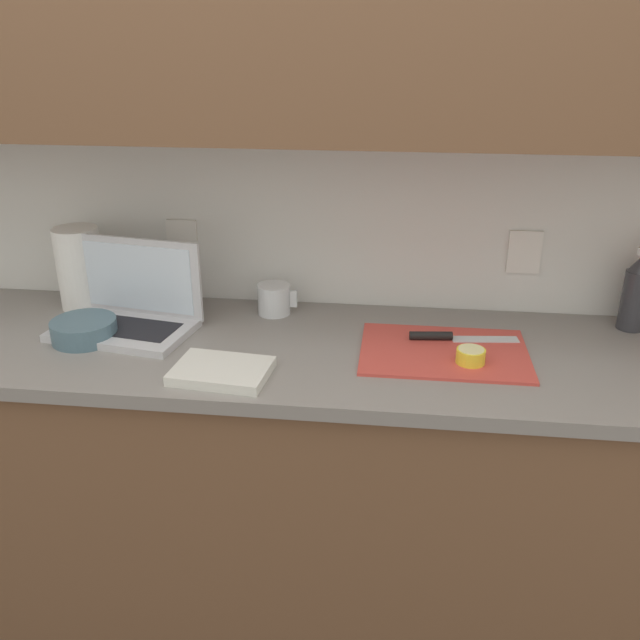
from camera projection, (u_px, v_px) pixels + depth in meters
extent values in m
plane|color=#564C47|center=(273.00, 613.00, 2.10)|extent=(12.00, 12.00, 0.00)
cube|color=white|center=(282.00, 173.00, 1.90)|extent=(5.20, 0.06, 2.60)
cube|color=white|center=(182.00, 240.00, 1.97)|extent=(0.09, 0.01, 0.12)
cube|color=white|center=(525.00, 252.00, 1.87)|extent=(0.09, 0.01, 0.12)
cube|color=brown|center=(269.00, 495.00, 1.93)|extent=(2.28, 0.57, 0.89)
cube|color=gray|center=(263.00, 350.00, 1.75)|extent=(2.35, 0.60, 0.03)
cube|color=silver|center=(123.00, 330.00, 1.79)|extent=(0.39, 0.28, 0.02)
cube|color=black|center=(123.00, 327.00, 1.79)|extent=(0.31, 0.17, 0.00)
cube|color=silver|center=(139.00, 277.00, 1.84)|extent=(0.36, 0.07, 0.22)
cube|color=silver|center=(138.00, 278.00, 1.84)|extent=(0.32, 0.06, 0.18)
cube|color=#D1473D|center=(444.00, 351.00, 1.69)|extent=(0.41, 0.30, 0.01)
cube|color=silver|center=(485.00, 339.00, 1.74)|extent=(0.17, 0.05, 0.00)
cylinder|color=black|center=(431.00, 336.00, 1.74)|extent=(0.11, 0.03, 0.02)
cylinder|color=yellow|center=(471.00, 356.00, 1.62)|extent=(0.07, 0.07, 0.03)
cylinder|color=#F4EAA3|center=(471.00, 349.00, 1.61)|extent=(0.06, 0.06, 0.00)
cylinder|color=#333338|center=(634.00, 300.00, 1.80)|extent=(0.07, 0.07, 0.16)
cylinder|color=silver|center=(274.00, 299.00, 1.91)|extent=(0.09, 0.09, 0.09)
cube|color=silver|center=(294.00, 299.00, 1.91)|extent=(0.02, 0.01, 0.05)
cylinder|color=slate|center=(84.00, 330.00, 1.75)|extent=(0.17, 0.17, 0.06)
cylinder|color=white|center=(80.00, 268.00, 1.93)|extent=(0.13, 0.13, 0.24)
cube|color=silver|center=(222.00, 371.00, 1.58)|extent=(0.23, 0.18, 0.02)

